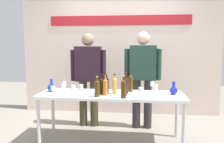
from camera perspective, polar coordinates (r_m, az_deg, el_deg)
name	(u,v)px	position (r m, az deg, el deg)	size (l,w,h in m)	color
ground_plane	(111,141)	(3.66, -0.28, -16.96)	(10.00, 10.00, 0.00)	gray
back_wall	(119,43)	(4.84, 1.82, 7.17)	(4.17, 0.11, 3.00)	beige
display_table	(111,98)	(3.44, -0.28, -6.55)	(2.17, 0.66, 0.74)	silver
decanter_blue_left	(52,87)	(3.68, -14.89, -3.84)	(0.13, 0.13, 0.20)	#1035A1
decanter_blue_right	(174,90)	(3.47, 15.17, -4.53)	(0.11, 0.11, 0.19)	#1827C0
presenter_left	(88,73)	(4.08, -5.96, -0.43)	(0.64, 0.22, 1.67)	#3B3721
presenter_right	(143,73)	(3.99, 7.68, -0.40)	(0.64, 0.22, 1.69)	#30292E
wine_bottle_0	(126,85)	(3.43, 3.48, -3.33)	(0.08, 0.08, 0.32)	#351519
wine_bottle_1	(105,86)	(3.29, -1.65, -3.73)	(0.06, 0.06, 0.32)	orange
wine_bottle_2	(125,87)	(3.27, 3.19, -3.87)	(0.07, 0.07, 0.30)	black
wine_bottle_3	(124,88)	(3.13, 2.92, -4.24)	(0.07, 0.07, 0.31)	#45280B
wine_bottle_4	(97,88)	(3.21, -3.77, -4.08)	(0.07, 0.07, 0.29)	#49320C
wine_bottle_5	(107,85)	(3.43, -1.38, -3.31)	(0.07, 0.07, 0.30)	black
wine_bottle_6	(101,86)	(3.37, -2.67, -3.54)	(0.07, 0.07, 0.31)	black
wine_bottle_7	(131,83)	(3.56, 4.69, -2.78)	(0.07, 0.07, 0.33)	#4C370C
wine_bottle_8	(115,85)	(3.37, 0.64, -3.48)	(0.07, 0.07, 0.30)	gold
wine_glass_left_0	(73,88)	(3.40, -9.68, -4.07)	(0.07, 0.07, 0.14)	white
wine_glass_left_1	(64,84)	(3.68, -11.91, -3.15)	(0.06, 0.06, 0.15)	white
wine_glass_left_2	(53,89)	(3.38, -14.57, -4.21)	(0.07, 0.07, 0.14)	white
wine_glass_left_3	(63,87)	(3.55, -12.07, -3.72)	(0.07, 0.07, 0.13)	white
wine_glass_left_4	(81,88)	(3.26, -7.80, -4.07)	(0.07, 0.07, 0.17)	white
wine_glass_right_0	(141,90)	(3.18, 7.23, -4.63)	(0.07, 0.07, 0.15)	white
wine_glass_right_1	(152,84)	(3.62, 10.02, -3.15)	(0.06, 0.06, 0.15)	white
wine_glass_right_2	(156,87)	(3.43, 10.86, -3.84)	(0.06, 0.06, 0.15)	white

